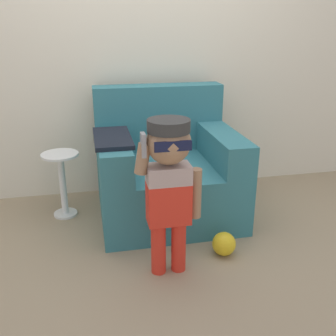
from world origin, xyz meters
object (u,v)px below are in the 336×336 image
armchair (166,171)px  side_table (62,179)px  toy_ball (224,244)px  person_child (169,175)px

armchair → side_table: bearing=173.3°
armchair → toy_ball: armchair is taller
person_child → side_table: (-0.66, 0.90, -0.33)m
person_child → toy_ball: person_child is taller
person_child → armchair: bearing=79.7°
toy_ball → armchair: bearing=109.3°
armchair → side_table: (-0.80, 0.09, -0.04)m
armchair → person_child: armchair is taller
side_table → person_child: bearing=-53.9°
person_child → side_table: bearing=126.1°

